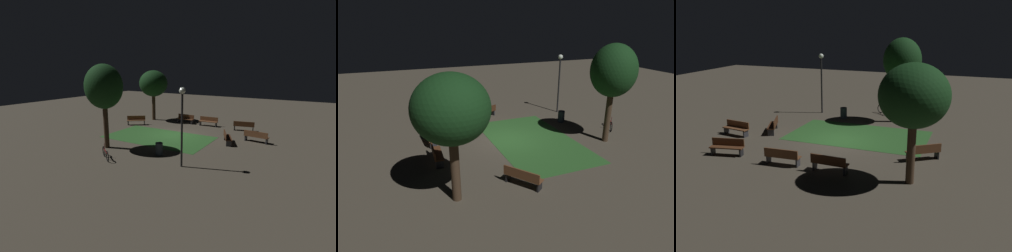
{
  "view_description": "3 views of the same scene",
  "coord_description": "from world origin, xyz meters",
  "views": [
    {
      "loc": [
        -10.15,
        17.92,
        5.57
      ],
      "look_at": [
        0.64,
        -0.08,
        0.66
      ],
      "focal_mm": 26.8,
      "sensor_mm": 36.0,
      "label": 1
    },
    {
      "loc": [
        15.24,
        -6.34,
        7.03
      ],
      "look_at": [
        -0.7,
        0.16,
        0.65
      ],
      "focal_mm": 30.88,
      "sensor_mm": 36.0,
      "label": 2
    },
    {
      "loc": [
        7.6,
        -19.19,
        6.89
      ],
      "look_at": [
        0.37,
        -0.31,
        1.04
      ],
      "focal_mm": 38.96,
      "sensor_mm": 36.0,
      "label": 3
    }
  ],
  "objects": [
    {
      "name": "tree_tall_center",
      "position": [
        5.02,
        -4.37,
        3.88
      ],
      "size": [
        3.01,
        3.01,
        5.29
      ],
      "color": "#423021",
      "rests_on": "ground"
    },
    {
      "name": "bench_front_right",
      "position": [
        -6.46,
        -1.26,
        0.48
      ],
      "size": [
        1.85,
        0.7,
        0.88
      ],
      "color": "brown",
      "rests_on": "ground"
    },
    {
      "name": "bench_lawn_edge",
      "position": [
        1.26,
        -4.59,
        0.48
      ],
      "size": [
        1.82,
        0.55,
        0.88
      ],
      "color": "#512D19",
      "rests_on": "ground"
    },
    {
      "name": "lamp_post_path_center",
      "position": [
        -3.85,
        5.91,
        3.08
      ],
      "size": [
        0.36,
        0.36,
        4.54
      ],
      "color": "black",
      "rests_on": "ground"
    },
    {
      "name": "ground_plane",
      "position": [
        0.0,
        0.0,
        0.0
      ],
      "size": [
        60.0,
        60.0,
        0.0
      ],
      "primitive_type": "plane",
      "color": "#4C4438"
    },
    {
      "name": "bench_path_side",
      "position": [
        -4.73,
        -4.35,
        0.48
      ],
      "size": [
        1.86,
        0.84,
        0.88
      ],
      "color": "#512D19",
      "rests_on": "ground"
    },
    {
      "name": "tree_back_left",
      "position": [
        2.38,
        5.48,
        4.26
      ],
      "size": [
        2.6,
        2.6,
        5.83
      ],
      "color": "#423021",
      "rests_on": "ground"
    },
    {
      "name": "trash_bin",
      "position": [
        -1.66,
        4.89,
        0.41
      ],
      "size": [
        0.48,
        0.48,
        0.82
      ],
      "primitive_type": "cylinder",
      "color": "#2D3842",
      "rests_on": "ground"
    },
    {
      "name": "bench_corner",
      "position": [
        -1.26,
        -4.59,
        0.48
      ],
      "size": [
        1.82,
        0.58,
        0.88
      ],
      "color": "brown",
      "rests_on": "ground"
    },
    {
      "name": "bench_front_left",
      "position": [
        5.14,
        -1.42,
        0.48
      ],
      "size": [
        1.75,
        1.43,
        0.88
      ],
      "color": "brown",
      "rests_on": "ground"
    },
    {
      "name": "bicycle",
      "position": [
        0.83,
        7.2,
        0.34
      ],
      "size": [
        1.44,
        0.99,
        0.93
      ],
      "color": "black",
      "rests_on": "ground"
    },
    {
      "name": "grass_lawn",
      "position": [
        0.68,
        1.36,
        0.01
      ],
      "size": [
        8.5,
        4.85,
        0.01
      ],
      "primitive_type": "cube",
      "color": "#2D6028",
      "rests_on": "ground"
    },
    {
      "name": "bench_by_lamp",
      "position": [
        -4.62,
        0.11,
        0.48
      ],
      "size": [
        1.16,
        1.84,
        0.88
      ],
      "color": "#422314",
      "rests_on": "ground"
    }
  ]
}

